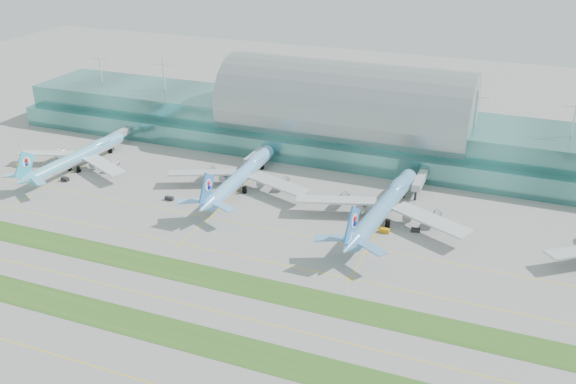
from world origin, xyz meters
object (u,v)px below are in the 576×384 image
at_px(airliner_b, 242,175).
at_px(airliner_c, 384,205).
at_px(airliner_a, 79,156).
at_px(terminal, 344,122).

xyz_separation_m(airliner_b, airliner_c, (63.27, -7.72, 0.44)).
relative_size(airliner_b, airliner_c, 0.93).
bearing_deg(airliner_a, airliner_c, 4.01).
bearing_deg(airliner_c, airliner_b, 177.98).
xyz_separation_m(airliner_a, airliner_c, (141.70, -0.52, 0.84)).
xyz_separation_m(terminal, airliner_b, (-26.81, -59.02, -8.01)).
bearing_deg(airliner_b, terminal, 63.88).
distance_m(terminal, airliner_c, 76.42).
xyz_separation_m(airliner_a, airliner_b, (78.43, 7.20, 0.40)).
bearing_deg(terminal, airliner_a, -147.82).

